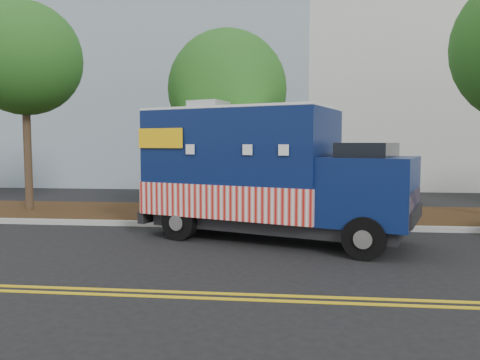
# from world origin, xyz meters

# --- Properties ---
(ground) EXTENTS (120.00, 120.00, 0.00)m
(ground) POSITION_xyz_m (0.00, 0.00, 0.00)
(ground) COLOR black
(ground) RESTS_ON ground
(curb) EXTENTS (120.00, 0.18, 0.15)m
(curb) POSITION_xyz_m (0.00, 1.40, 0.07)
(curb) COLOR #9E9E99
(curb) RESTS_ON ground
(mulch_strip) EXTENTS (120.00, 4.00, 0.15)m
(mulch_strip) POSITION_xyz_m (0.00, 3.50, 0.07)
(mulch_strip) COLOR black
(mulch_strip) RESTS_ON ground
(centerline_near) EXTENTS (120.00, 0.10, 0.01)m
(centerline_near) POSITION_xyz_m (0.00, -4.45, 0.01)
(centerline_near) COLOR gold
(centerline_near) RESTS_ON ground
(centerline_far) EXTENTS (120.00, 0.10, 0.01)m
(centerline_far) POSITION_xyz_m (0.00, -4.70, 0.01)
(centerline_far) COLOR gold
(centerline_far) RESTS_ON ground
(tree_a) EXTENTS (3.81, 3.81, 7.17)m
(tree_a) POSITION_xyz_m (-7.80, 3.37, 5.25)
(tree_a) COLOR #38281C
(tree_a) RESTS_ON ground
(tree_b) EXTENTS (3.64, 3.64, 5.89)m
(tree_b) POSITION_xyz_m (-0.81, 2.68, 4.06)
(tree_b) COLOR #38281C
(tree_b) RESTS_ON ground
(sign_post) EXTENTS (0.06, 0.06, 2.40)m
(sign_post) POSITION_xyz_m (-1.14, 1.99, 1.20)
(sign_post) COLOR #473828
(sign_post) RESTS_ON ground
(food_truck) EXTENTS (7.10, 4.51, 3.53)m
(food_truck) POSITION_xyz_m (0.45, 0.05, 1.60)
(food_truck) COLOR black
(food_truck) RESTS_ON ground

